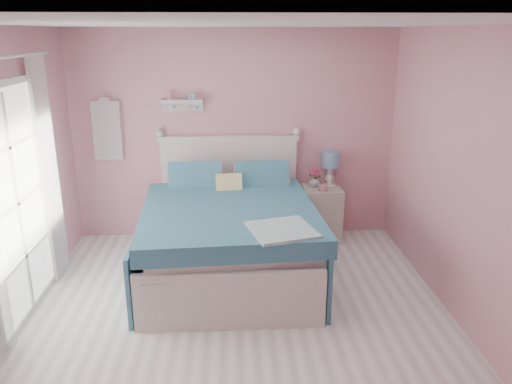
{
  "coord_description": "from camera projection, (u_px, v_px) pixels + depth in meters",
  "views": [
    {
      "loc": [
        -0.05,
        -3.9,
        2.54
      ],
      "look_at": [
        0.22,
        1.2,
        0.9
      ],
      "focal_mm": 35.0,
      "sensor_mm": 36.0,
      "label": 1
    }
  ],
  "objects": [
    {
      "name": "wall_shelf",
      "position": [
        182.0,
        102.0,
        6.01
      ],
      "size": [
        0.5,
        0.15,
        0.25
      ],
      "color": "silver",
      "rests_on": "room_shell"
    },
    {
      "name": "floor",
      "position": [
        239.0,
        328.0,
        4.49
      ],
      "size": [
        4.5,
        4.5,
        0.0
      ],
      "primitive_type": "plane",
      "color": "beige",
      "rests_on": "ground"
    },
    {
      "name": "table_lamp",
      "position": [
        330.0,
        162.0,
        6.24
      ],
      "size": [
        0.22,
        0.22,
        0.45
      ],
      "color": "white",
      "rests_on": "nightstand"
    },
    {
      "name": "teacup",
      "position": [
        323.0,
        187.0,
        6.12
      ],
      "size": [
        0.12,
        0.12,
        0.09
      ],
      "primitive_type": "imported",
      "rotation": [
        0.0,
        0.0,
        0.07
      ],
      "color": "pink",
      "rests_on": "nightstand"
    },
    {
      "name": "hanging_dress",
      "position": [
        107.0,
        131.0,
        6.06
      ],
      "size": [
        0.34,
        0.03,
        0.72
      ],
      "primitive_type": "cube",
      "color": "white",
      "rests_on": "room_shell"
    },
    {
      "name": "roses",
      "position": [
        315.0,
        172.0,
        6.23
      ],
      "size": [
        0.14,
        0.11,
        0.12
      ],
      "color": "#D14771",
      "rests_on": "vase"
    },
    {
      "name": "nightstand",
      "position": [
        321.0,
        213.0,
        6.34
      ],
      "size": [
        0.47,
        0.47,
        0.68
      ],
      "color": "beige",
      "rests_on": "floor"
    },
    {
      "name": "french_door",
      "position": [
        16.0,
        205.0,
        4.44
      ],
      "size": [
        0.04,
        1.32,
        2.16
      ],
      "color": "silver",
      "rests_on": "floor"
    },
    {
      "name": "room_shell",
      "position": [
        237.0,
        157.0,
        4.01
      ],
      "size": [
        4.5,
        4.5,
        4.5
      ],
      "color": "#CF838C",
      "rests_on": "floor"
    },
    {
      "name": "bed",
      "position": [
        230.0,
        236.0,
        5.42
      ],
      "size": [
        1.89,
        2.31,
        1.32
      ],
      "rotation": [
        0.0,
        0.0,
        0.06
      ],
      "color": "silver",
      "rests_on": "floor"
    },
    {
      "name": "curtain_far",
      "position": [
        49.0,
        171.0,
        5.12
      ],
      "size": [
        0.04,
        0.4,
        2.32
      ],
      "primitive_type": "cube",
      "color": "white",
      "rests_on": "floor"
    },
    {
      "name": "vase",
      "position": [
        315.0,
        181.0,
        6.27
      ],
      "size": [
        0.15,
        0.15,
        0.15
      ],
      "primitive_type": "imported",
      "rotation": [
        0.0,
        0.0,
        0.11
      ],
      "color": "silver",
      "rests_on": "nightstand"
    }
  ]
}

